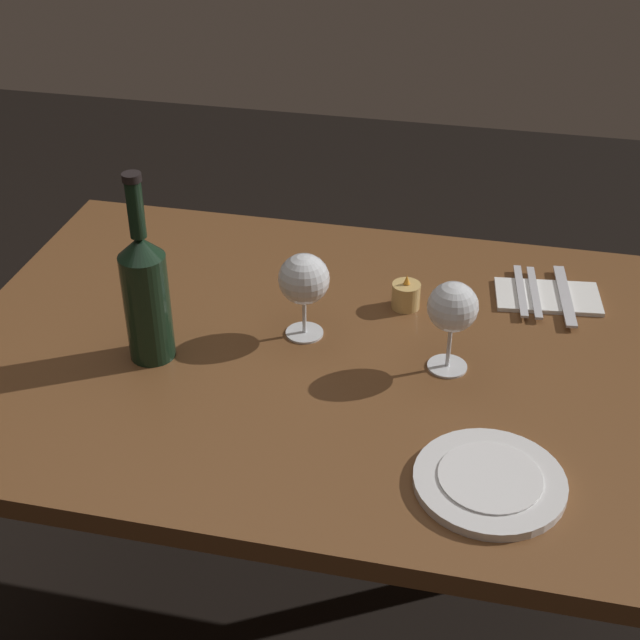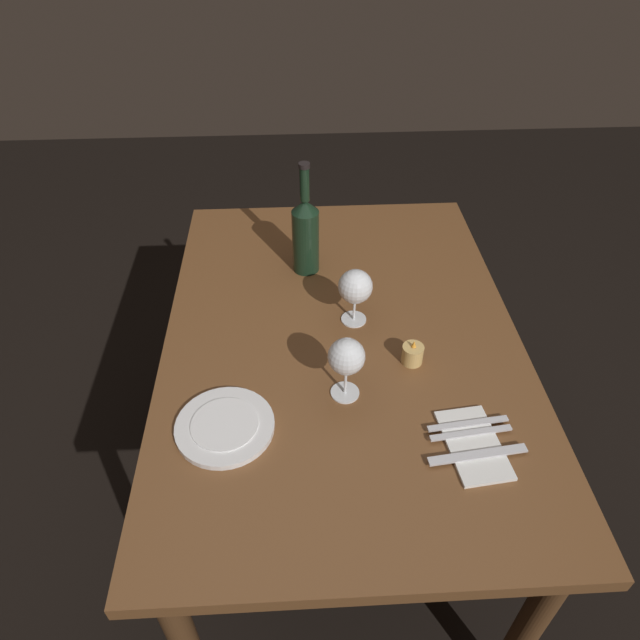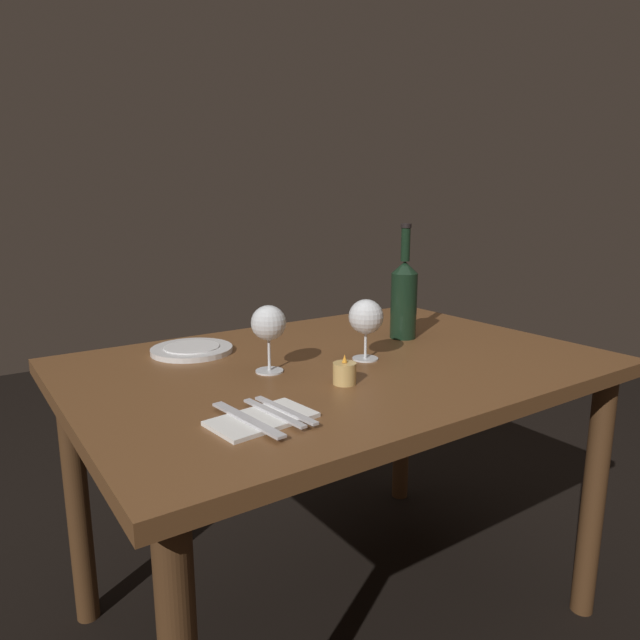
{
  "view_description": "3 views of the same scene",
  "coord_description": "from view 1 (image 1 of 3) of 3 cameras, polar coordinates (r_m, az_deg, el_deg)",
  "views": [
    {
      "loc": [
        0.25,
        -1.24,
        1.63
      ],
      "look_at": [
        -0.0,
        -0.09,
        0.85
      ],
      "focal_mm": 51.11,
      "sensor_mm": 36.0,
      "label": 1
    },
    {
      "loc": [
        1.05,
        -0.11,
        1.72
      ],
      "look_at": [
        0.02,
        -0.06,
        0.81
      ],
      "focal_mm": 31.7,
      "sensor_mm": 36.0,
      "label": 2
    },
    {
      "loc": [
        0.82,
        1.11,
        1.14
      ],
      "look_at": [
        0.07,
        0.01,
        0.85
      ],
      "focal_mm": 31.66,
      "sensor_mm": 36.0,
      "label": 3
    }
  ],
  "objects": [
    {
      "name": "dinner_plate",
      "position": [
        1.31,
        10.57,
        -9.9
      ],
      "size": [
        0.21,
        0.21,
        0.02
      ],
      "color": "white",
      "rests_on": "dining_table"
    },
    {
      "name": "wine_glass_right",
      "position": [
        1.53,
        -1.01,
        2.49
      ],
      "size": [
        0.09,
        0.09,
        0.15
      ],
      "color": "white",
      "rests_on": "dining_table"
    },
    {
      "name": "fork_inner",
      "position": [
        1.73,
        13.28,
        1.71
      ],
      "size": [
        0.03,
        0.18,
        0.0
      ],
      "color": "silver",
      "rests_on": "folded_napkin"
    },
    {
      "name": "wine_bottle",
      "position": [
        1.49,
        -10.85,
        1.65
      ],
      "size": [
        0.08,
        0.08,
        0.33
      ],
      "color": "black",
      "rests_on": "dining_table"
    },
    {
      "name": "table_knife",
      "position": [
        1.73,
        15.08,
        1.49
      ],
      "size": [
        0.04,
        0.21,
        0.0
      ],
      "color": "silver",
      "rests_on": "folded_napkin"
    },
    {
      "name": "fork_outer",
      "position": [
        1.73,
        12.46,
        1.81
      ],
      "size": [
        0.03,
        0.18,
        0.0
      ],
      "color": "silver",
      "rests_on": "folded_napkin"
    },
    {
      "name": "votive_candle",
      "position": [
        1.66,
        5.4,
        1.5
      ],
      "size": [
        0.05,
        0.05,
        0.07
      ],
      "color": "#DBB266",
      "rests_on": "dining_table"
    },
    {
      "name": "ground_plane",
      "position": [
        2.07,
        0.64,
        -18.86
      ],
      "size": [
        6.0,
        6.0,
        0.0
      ],
      "primitive_type": "plane",
      "color": "black"
    },
    {
      "name": "wine_glass_left",
      "position": [
        1.46,
        8.3,
        0.71
      ],
      "size": [
        0.08,
        0.08,
        0.16
      ],
      "color": "white",
      "rests_on": "dining_table"
    },
    {
      "name": "dining_table",
      "position": [
        1.6,
        0.78,
        -4.45
      ],
      "size": [
        1.3,
        0.9,
        0.74
      ],
      "color": "brown",
      "rests_on": "ground"
    },
    {
      "name": "folded_napkin",
      "position": [
        1.73,
        14.07,
        1.43
      ],
      "size": [
        0.2,
        0.13,
        0.01
      ],
      "color": "white",
      "rests_on": "dining_table"
    }
  ]
}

